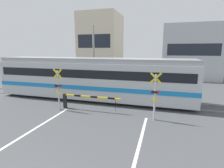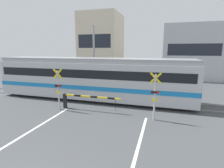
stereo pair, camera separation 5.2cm
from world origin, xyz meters
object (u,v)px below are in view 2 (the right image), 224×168
(commuter_train, at_px, (92,77))
(crossing_barrier_near, at_px, (79,99))
(crossing_barrier_far, at_px, (143,86))
(crossing_signal_left, at_px, (58,87))
(pedestrian, at_px, (130,77))
(crossing_signal_right, at_px, (155,94))

(commuter_train, relative_size, crossing_barrier_near, 3.89)
(commuter_train, distance_m, crossing_barrier_near, 2.99)
(crossing_barrier_near, bearing_deg, crossing_barrier_far, 55.11)
(commuter_train, relative_size, crossing_signal_left, 5.67)
(crossing_barrier_near, distance_m, pedestrian, 9.14)
(crossing_barrier_far, height_order, pedestrian, pedestrian)
(commuter_train, bearing_deg, pedestrian, 71.82)
(commuter_train, bearing_deg, crossing_signal_left, -109.82)
(crossing_signal_left, height_order, pedestrian, crossing_signal_left)
(pedestrian, bearing_deg, crossing_signal_left, -108.75)
(crossing_signal_right, bearing_deg, crossing_barrier_near, 175.21)
(crossing_barrier_far, height_order, crossing_signal_left, crossing_signal_left)
(crossing_barrier_near, height_order, crossing_barrier_far, same)
(crossing_barrier_near, xyz_separation_m, crossing_signal_left, (-1.34, -0.43, 0.81))
(commuter_train, relative_size, crossing_barrier_far, 3.89)
(crossing_barrier_far, xyz_separation_m, crossing_signal_right, (1.34, -5.80, 0.81))
(crossing_barrier_far, distance_m, pedestrian, 4.06)
(crossing_barrier_near, distance_m, crossing_barrier_far, 6.55)
(commuter_train, distance_m, crossing_signal_left, 3.42)
(crossing_signal_right, bearing_deg, commuter_train, 148.67)
(crossing_signal_right, height_order, pedestrian, crossing_signal_right)
(crossing_signal_left, bearing_deg, crossing_signal_right, 0.00)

